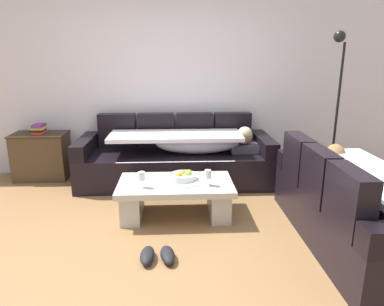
% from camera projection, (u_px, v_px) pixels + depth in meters
% --- Properties ---
extents(ground_plane, '(14.00, 14.00, 0.00)m').
position_uv_depth(ground_plane, '(155.00, 243.00, 3.22)').
color(ground_plane, olive).
extents(back_wall, '(9.00, 0.10, 2.70)m').
position_uv_depth(back_wall, '(160.00, 78.00, 4.93)').
color(back_wall, silver).
rests_on(back_wall, ground_plane).
extents(couch_along_wall, '(2.54, 0.92, 0.88)m').
position_uv_depth(couch_along_wall, '(179.00, 158.00, 4.71)').
color(couch_along_wall, black).
rests_on(couch_along_wall, ground_plane).
extents(couch_near_window, '(0.92, 1.98, 0.88)m').
position_uv_depth(couch_near_window, '(354.00, 206.00, 3.19)').
color(couch_near_window, black).
rests_on(couch_near_window, ground_plane).
extents(coffee_table, '(1.20, 0.68, 0.38)m').
position_uv_depth(coffee_table, '(176.00, 195.00, 3.71)').
color(coffee_table, '#BBB6AD').
rests_on(coffee_table, ground_plane).
extents(fruit_bowl, '(0.28, 0.28, 0.10)m').
position_uv_depth(fruit_bowl, '(184.00, 176.00, 3.72)').
color(fruit_bowl, silver).
rests_on(fruit_bowl, coffee_table).
extents(wine_glass_near_left, '(0.07, 0.07, 0.17)m').
position_uv_depth(wine_glass_near_left, '(142.00, 177.00, 3.49)').
color(wine_glass_near_left, silver).
rests_on(wine_glass_near_left, coffee_table).
extents(wine_glass_near_right, '(0.07, 0.07, 0.17)m').
position_uv_depth(wine_glass_near_right, '(208.00, 175.00, 3.55)').
color(wine_glass_near_right, silver).
rests_on(wine_glass_near_right, coffee_table).
extents(open_magazine, '(0.33, 0.28, 0.01)m').
position_uv_depth(open_magazine, '(195.00, 183.00, 3.65)').
color(open_magazine, white).
rests_on(open_magazine, coffee_table).
extents(side_cabinet, '(0.72, 0.44, 0.64)m').
position_uv_depth(side_cabinet, '(42.00, 156.00, 4.84)').
color(side_cabinet, '#473520').
rests_on(side_cabinet, ground_plane).
extents(book_stack_on_cabinet, '(0.17, 0.22, 0.13)m').
position_uv_depth(book_stack_on_cabinet, '(39.00, 129.00, 4.73)').
color(book_stack_on_cabinet, red).
rests_on(book_stack_on_cabinet, side_cabinet).
extents(floor_lamp, '(0.33, 0.31, 1.95)m').
position_uv_depth(floor_lamp, '(336.00, 100.00, 4.44)').
color(floor_lamp, black).
rests_on(floor_lamp, ground_plane).
extents(pair_of_shoes, '(0.31, 0.29, 0.09)m').
position_uv_depth(pair_of_shoes, '(157.00, 255.00, 2.94)').
color(pair_of_shoes, black).
rests_on(pair_of_shoes, ground_plane).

